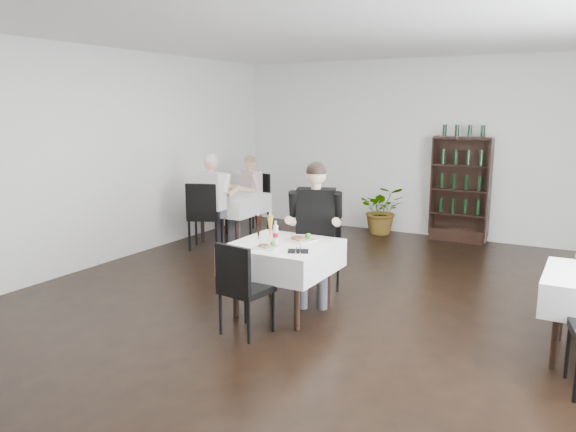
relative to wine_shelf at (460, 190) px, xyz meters
The scene contains 18 objects.
room_shell 4.40m from the wine_shelf, 97.92° to the right, with size 9.00×9.00×9.00m.
wine_shelf is the anchor object (origin of this frame).
main_table 4.41m from the wine_shelf, 101.78° to the right, with size 1.03×1.03×0.77m.
left_table 3.77m from the wine_shelf, 151.20° to the right, with size 0.98×0.98×0.77m.
potted_tree 1.36m from the wine_shelf, behind, with size 0.77×0.67×0.85m, color #2D6121.
main_chair_far 3.63m from the wine_shelf, 103.21° to the right, with size 0.47×0.47×0.90m.
main_chair_near 5.14m from the wine_shelf, 100.58° to the right, with size 0.48×0.48×0.92m.
left_chair_far 3.49m from the wine_shelf, 162.89° to the right, with size 0.60×0.60×1.04m.
left_chair_near 4.18m from the wine_shelf, 142.60° to the right, with size 0.64×0.64×1.06m.
diner_main 3.85m from the wine_shelf, 101.91° to the right, with size 0.69×0.73×1.59m.
diner_left_far 3.56m from the wine_shelf, 158.58° to the right, with size 0.62×0.65×1.38m.
diner_left_near 4.00m from the wine_shelf, 143.47° to the right, with size 0.57×0.57×1.50m.
plate_far 4.20m from the wine_shelf, 100.62° to the right, with size 0.33×0.33×0.09m.
plate_near 4.67m from the wine_shelf, 101.65° to the right, with size 0.26×0.26×0.07m.
pilsner_dark 4.48m from the wine_shelf, 105.54° to the right, with size 0.08×0.08×0.34m.
pilsner_lager 4.33m from the wine_shelf, 105.20° to the right, with size 0.07×0.07×0.32m.
coke_bottle 4.42m from the wine_shelf, 103.02° to the right, with size 0.06×0.06×0.23m.
napkin_cutlery 4.58m from the wine_shelf, 97.47° to the right, with size 0.25×0.23×0.02m.
Camera 1 is at (2.55, -5.02, 2.18)m, focal length 35.00 mm.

